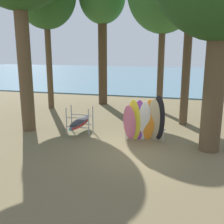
{
  "coord_description": "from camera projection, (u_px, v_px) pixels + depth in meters",
  "views": [
    {
      "loc": [
        1.58,
        -9.95,
        3.95
      ],
      "look_at": [
        -1.43,
        1.65,
        1.1
      ],
      "focal_mm": 43.38,
      "sensor_mm": 36.0,
      "label": 1
    }
  ],
  "objects": [
    {
      "name": "board_storage_rack",
      "position": [
        80.0,
        123.0,
        12.82
      ],
      "size": [
        1.15,
        2.12,
        1.25
      ],
      "color": "#9EA0A5",
      "rests_on": "ground"
    },
    {
      "name": "tree_mid_behind",
      "position": [
        102.0,
        0.0,
        17.95
      ],
      "size": [
        3.11,
        3.11,
        9.08
      ],
      "color": "#4C3823",
      "rests_on": "ground"
    },
    {
      "name": "ground_plane",
      "position": [
        136.0,
        151.0,
        10.67
      ],
      "size": [
        80.0,
        80.0,
        0.0
      ],
      "primitive_type": "plane",
      "color": "brown"
    },
    {
      "name": "lake_water",
      "position": [
        171.0,
        76.0,
        38.68
      ],
      "size": [
        80.0,
        36.0,
        0.1
      ],
      "primitive_type": "cube",
      "color": "slate",
      "rests_on": "ground"
    },
    {
      "name": "leaning_board_pile",
      "position": [
        144.0,
        121.0,
        11.28
      ],
      "size": [
        1.78,
        1.22,
        2.16
      ],
      "color": "pink",
      "rests_on": "ground"
    }
  ]
}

